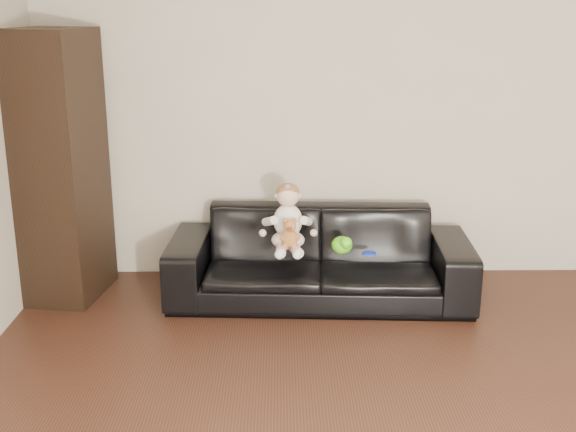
{
  "coord_description": "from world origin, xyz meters",
  "views": [
    {
      "loc": [
        -0.82,
        -2.29,
        1.91
      ],
      "look_at": [
        -0.77,
        2.15,
        0.6
      ],
      "focal_mm": 45.0,
      "sensor_mm": 36.0,
      "label": 1
    }
  ],
  "objects_px": {
    "toy_green": "(342,245)",
    "toy_rattle": "(346,243)",
    "sofa": "(320,257)",
    "cabinet": "(60,167)",
    "teddy_bear": "(290,234)",
    "toy_blue_disc": "(369,253)",
    "baby": "(288,221)"
  },
  "relations": [
    {
      "from": "toy_green",
      "to": "toy_rattle",
      "type": "distance_m",
      "value": 0.11
    },
    {
      "from": "sofa",
      "to": "cabinet",
      "type": "xyz_separation_m",
      "value": [
        -1.7,
        0.1,
        0.59
      ]
    },
    {
      "from": "cabinet",
      "to": "teddy_bear",
      "type": "height_order",
      "value": "cabinet"
    },
    {
      "from": "teddy_bear",
      "to": "toy_rattle",
      "type": "distance_m",
      "value": 0.41
    },
    {
      "from": "cabinet",
      "to": "teddy_bear",
      "type": "distance_m",
      "value": 1.58
    },
    {
      "from": "sofa",
      "to": "toy_blue_disc",
      "type": "bearing_deg",
      "value": -32.71
    },
    {
      "from": "baby",
      "to": "toy_rattle",
      "type": "xyz_separation_m",
      "value": [
        0.38,
        0.02,
        -0.16
      ]
    },
    {
      "from": "sofa",
      "to": "toy_blue_disc",
      "type": "height_order",
      "value": "sofa"
    },
    {
      "from": "baby",
      "to": "toy_blue_disc",
      "type": "bearing_deg",
      "value": -16.97
    },
    {
      "from": "teddy_bear",
      "to": "toy_rattle",
      "type": "height_order",
      "value": "teddy_bear"
    },
    {
      "from": "sofa",
      "to": "toy_green",
      "type": "xyz_separation_m",
      "value": [
        0.13,
        -0.2,
        0.15
      ]
    },
    {
      "from": "sofa",
      "to": "toy_rattle",
      "type": "bearing_deg",
      "value": -26.21
    },
    {
      "from": "toy_green",
      "to": "toy_blue_disc",
      "type": "xyz_separation_m",
      "value": [
        0.17,
        -0.02,
        -0.05
      ]
    },
    {
      "from": "toy_rattle",
      "to": "toy_blue_disc",
      "type": "relative_size",
      "value": 0.7
    },
    {
      "from": "baby",
      "to": "toy_blue_disc",
      "type": "distance_m",
      "value": 0.56
    },
    {
      "from": "sofa",
      "to": "toy_rattle",
      "type": "relative_size",
      "value": 31.98
    },
    {
      "from": "cabinet",
      "to": "toy_green",
      "type": "xyz_separation_m",
      "value": [
        1.83,
        -0.3,
        -0.45
      ]
    },
    {
      "from": "toy_green",
      "to": "toy_blue_disc",
      "type": "relative_size",
      "value": 1.78
    },
    {
      "from": "baby",
      "to": "toy_rattle",
      "type": "relative_size",
      "value": 6.94
    },
    {
      "from": "baby",
      "to": "sofa",
      "type": "bearing_deg",
      "value": 21.78
    },
    {
      "from": "sofa",
      "to": "toy_rattle",
      "type": "height_order",
      "value": "sofa"
    },
    {
      "from": "toy_green",
      "to": "toy_blue_disc",
      "type": "distance_m",
      "value": 0.18
    },
    {
      "from": "toy_green",
      "to": "sofa",
      "type": "bearing_deg",
      "value": 123.36
    },
    {
      "from": "baby",
      "to": "toy_green",
      "type": "height_order",
      "value": "baby"
    },
    {
      "from": "cabinet",
      "to": "toy_blue_disc",
      "type": "bearing_deg",
      "value": -0.6
    },
    {
      "from": "teddy_bear",
      "to": "toy_green",
      "type": "xyz_separation_m",
      "value": [
        0.33,
        0.04,
        -0.09
      ]
    },
    {
      "from": "sofa",
      "to": "cabinet",
      "type": "distance_m",
      "value": 1.81
    },
    {
      "from": "baby",
      "to": "toy_green",
      "type": "bearing_deg",
      "value": -19.71
    },
    {
      "from": "toy_rattle",
      "to": "sofa",
      "type": "bearing_deg",
      "value": 151.01
    },
    {
      "from": "cabinet",
      "to": "toy_green",
      "type": "distance_m",
      "value": 1.91
    },
    {
      "from": "baby",
      "to": "teddy_bear",
      "type": "distance_m",
      "value": 0.14
    },
    {
      "from": "teddy_bear",
      "to": "toy_green",
      "type": "height_order",
      "value": "teddy_bear"
    }
  ]
}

